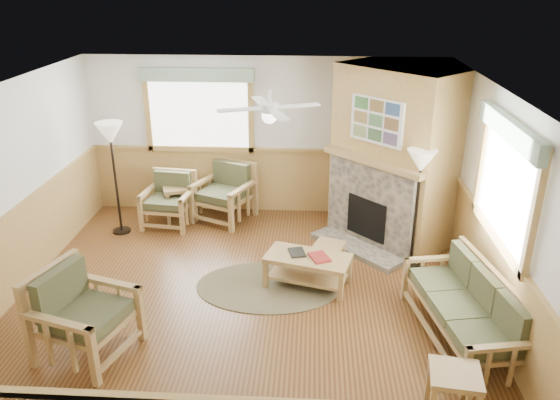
# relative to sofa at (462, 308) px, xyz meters

# --- Properties ---
(floor) EXTENTS (6.00, 6.00, 0.01)m
(floor) POSITION_rel_sofa_xyz_m (-2.55, 0.61, -0.43)
(floor) COLOR brown
(floor) RESTS_ON ground
(ceiling) EXTENTS (6.00, 6.00, 0.01)m
(ceiling) POSITION_rel_sofa_xyz_m (-2.55, 0.61, 2.27)
(ceiling) COLOR white
(ceiling) RESTS_ON floor
(wall_back) EXTENTS (6.00, 0.02, 2.70)m
(wall_back) POSITION_rel_sofa_xyz_m (-2.55, 3.61, 0.92)
(wall_back) COLOR white
(wall_back) RESTS_ON floor
(wall_front) EXTENTS (6.00, 0.02, 2.70)m
(wall_front) POSITION_rel_sofa_xyz_m (-2.55, -2.39, 0.92)
(wall_front) COLOR white
(wall_front) RESTS_ON floor
(wall_left) EXTENTS (0.02, 6.00, 2.70)m
(wall_left) POSITION_rel_sofa_xyz_m (-5.55, 0.61, 0.92)
(wall_left) COLOR white
(wall_left) RESTS_ON floor
(wall_right) EXTENTS (0.02, 6.00, 2.70)m
(wall_right) POSITION_rel_sofa_xyz_m (0.45, 0.61, 0.92)
(wall_right) COLOR white
(wall_right) RESTS_ON floor
(wainscot) EXTENTS (6.00, 6.00, 1.10)m
(wainscot) POSITION_rel_sofa_xyz_m (-2.55, 0.61, 0.12)
(wainscot) COLOR #AD8747
(wainscot) RESTS_ON floor
(fireplace) EXTENTS (3.11, 3.11, 2.70)m
(fireplace) POSITION_rel_sofa_xyz_m (-0.50, 2.66, 0.92)
(fireplace) COLOR #AD8747
(fireplace) RESTS_ON floor
(window_back) EXTENTS (1.90, 0.16, 1.50)m
(window_back) POSITION_rel_sofa_xyz_m (-3.65, 3.57, 2.10)
(window_back) COLOR white
(window_back) RESTS_ON wall_back
(window_right) EXTENTS (0.16, 1.90, 1.50)m
(window_right) POSITION_rel_sofa_xyz_m (0.41, 0.41, 2.10)
(window_right) COLOR white
(window_right) RESTS_ON wall_right
(ceiling_fan) EXTENTS (1.59, 1.59, 0.36)m
(ceiling_fan) POSITION_rel_sofa_xyz_m (-2.25, 0.91, 2.23)
(ceiling_fan) COLOR white
(ceiling_fan) RESTS_ON ceiling
(sofa) EXTENTS (1.96, 1.09, 0.85)m
(sofa) POSITION_rel_sofa_xyz_m (0.00, 0.00, 0.00)
(sofa) COLOR #A5834D
(sofa) RESTS_ON floor
(armchair_back_left) EXTENTS (0.86, 0.86, 0.86)m
(armchair_back_left) POSITION_rel_sofa_xyz_m (-4.11, 2.90, 0.01)
(armchair_back_left) COLOR #A5834D
(armchair_back_left) RESTS_ON floor
(armchair_back_right) EXTENTS (1.13, 1.13, 0.96)m
(armchair_back_right) POSITION_rel_sofa_xyz_m (-3.22, 3.16, 0.05)
(armchair_back_right) COLOR #A5834D
(armchair_back_right) RESTS_ON floor
(armchair_left) EXTENTS (1.13, 1.13, 1.01)m
(armchair_left) POSITION_rel_sofa_xyz_m (-4.16, -0.49, 0.08)
(armchair_left) COLOR #A5834D
(armchair_left) RESTS_ON floor
(coffee_table) EXTENTS (1.22, 0.84, 0.45)m
(coffee_table) POSITION_rel_sofa_xyz_m (-1.76, 1.08, -0.20)
(coffee_table) COLOR #A5834D
(coffee_table) RESTS_ON floor
(end_table_chairs) EXTENTS (0.68, 0.67, 0.60)m
(end_table_chairs) POSITION_rel_sofa_xyz_m (-3.98, 3.16, -0.12)
(end_table_chairs) COLOR #A5834D
(end_table_chairs) RESTS_ON floor
(end_table_sofa) EXTENTS (0.52, 0.51, 0.53)m
(end_table_sofa) POSITION_rel_sofa_xyz_m (-0.37, -1.22, -0.16)
(end_table_sofa) COLOR #A5834D
(end_table_sofa) RESTS_ON floor
(footstool) EXTENTS (0.52, 0.52, 0.35)m
(footstool) POSITION_rel_sofa_xyz_m (-1.47, 1.62, -0.25)
(footstool) COLOR #A5834D
(footstool) RESTS_ON floor
(braided_rug) EXTENTS (2.52, 2.52, 0.01)m
(braided_rug) POSITION_rel_sofa_xyz_m (-2.30, 0.99, -0.42)
(braided_rug) COLOR brown
(braided_rug) RESTS_ON floor
(floor_lamp_left) EXTENTS (0.51, 0.51, 1.85)m
(floor_lamp_left) POSITION_rel_sofa_xyz_m (-4.83, 2.55, 0.50)
(floor_lamp_left) COLOR black
(floor_lamp_left) RESTS_ON floor
(floor_lamp_right) EXTENTS (0.52, 0.52, 1.75)m
(floor_lamp_right) POSITION_rel_sofa_xyz_m (-0.26, 1.75, 0.45)
(floor_lamp_right) COLOR black
(floor_lamp_right) RESTS_ON floor
(book_red) EXTENTS (0.32, 0.36, 0.03)m
(book_red) POSITION_rel_sofa_xyz_m (-1.61, 1.03, 0.05)
(book_red) COLOR maroon
(book_red) RESTS_ON coffee_table
(book_dark) EXTENTS (0.26, 0.31, 0.03)m
(book_dark) POSITION_rel_sofa_xyz_m (-1.91, 1.15, 0.04)
(book_dark) COLOR black
(book_dark) RESTS_ON coffee_table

